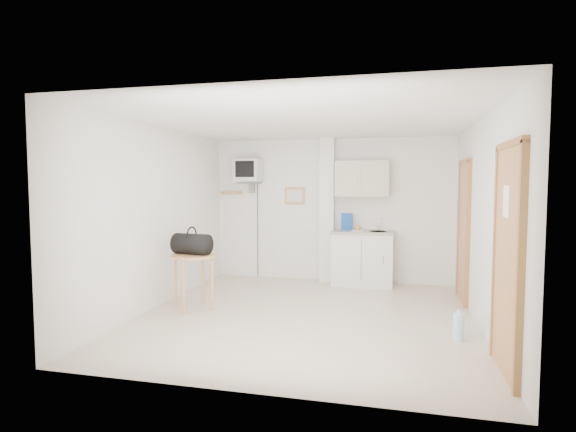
% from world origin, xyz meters
% --- Properties ---
extents(ground, '(4.50, 4.50, 0.00)m').
position_xyz_m(ground, '(0.00, 0.00, 0.00)').
color(ground, '#C5B59B').
rests_on(ground, ground).
extents(room_envelope, '(4.24, 4.54, 2.55)m').
position_xyz_m(room_envelope, '(0.24, 0.09, 1.54)').
color(room_envelope, white).
rests_on(room_envelope, ground).
extents(kitchenette, '(1.03, 0.58, 2.10)m').
position_xyz_m(kitchenette, '(0.57, 2.00, 0.80)').
color(kitchenette, silver).
rests_on(kitchenette, ground).
extents(crt_television, '(0.44, 0.45, 2.15)m').
position_xyz_m(crt_television, '(-1.45, 2.02, 1.94)').
color(crt_television, slate).
rests_on(crt_television, ground).
extents(round_table, '(0.63, 0.63, 0.75)m').
position_xyz_m(round_table, '(-1.56, -0.05, 0.65)').
color(round_table, tan).
rests_on(round_table, ground).
extents(duffel_bag, '(0.55, 0.37, 0.38)m').
position_xyz_m(duffel_bag, '(-1.58, -0.04, 0.90)').
color(duffel_bag, black).
rests_on(duffel_bag, round_table).
extents(water_bottle, '(0.11, 0.11, 0.34)m').
position_xyz_m(water_bottle, '(1.79, -0.53, 0.15)').
color(water_bottle, '#ADDCED').
rests_on(water_bottle, ground).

